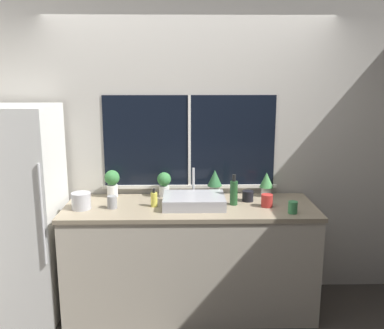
{
  "coord_description": "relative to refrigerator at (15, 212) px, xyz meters",
  "views": [
    {
      "loc": [
        -0.05,
        -3.07,
        2.03
      ],
      "look_at": [
        0.02,
        0.34,
        1.29
      ],
      "focal_mm": 40.0,
      "sensor_mm": 36.0,
      "label": 1
    }
  ],
  "objects": [
    {
      "name": "potted_plant_far_right",
      "position": [
        2.14,
        0.27,
        0.17
      ],
      "size": [
        0.12,
        0.12,
        0.22
      ],
      "color": "white",
      "rests_on": "counter"
    },
    {
      "name": "kettle",
      "position": [
        0.57,
        -0.07,
        0.12
      ],
      "size": [
        0.15,
        0.15,
        0.15
      ],
      "color": "#B2B2B7",
      "rests_on": "counter"
    },
    {
      "name": "potted_plant_center_right",
      "position": [
        1.68,
        0.27,
        0.19
      ],
      "size": [
        0.13,
        0.13,
        0.24
      ],
      "color": "white",
      "rests_on": "counter"
    },
    {
      "name": "counter",
      "position": [
        1.46,
        -0.0,
        -0.42
      ],
      "size": [
        2.09,
        0.7,
        0.94
      ],
      "color": "beige",
      "rests_on": "ground_plane"
    },
    {
      "name": "wall_back",
      "position": [
        1.46,
        0.41,
        0.47
      ],
      "size": [
        8.0,
        0.09,
        2.7
      ],
      "color": "#BCB7AD",
      "rests_on": "ground_plane"
    },
    {
      "name": "mug_green",
      "position": [
        2.26,
        -0.22,
        0.1
      ],
      "size": [
        0.07,
        0.07,
        0.1
      ],
      "color": "#38844C",
      "rests_on": "counter"
    },
    {
      "name": "sink",
      "position": [
        1.49,
        -0.01,
        0.1
      ],
      "size": [
        0.51,
        0.43,
        0.28
      ],
      "color": "#ADADB2",
      "rests_on": "counter"
    },
    {
      "name": "refrigerator",
      "position": [
        0.0,
        0.0,
        0.0
      ],
      "size": [
        0.73,
        0.65,
        1.77
      ],
      "color": "silver",
      "rests_on": "ground_plane"
    },
    {
      "name": "mug_black",
      "position": [
        1.96,
        0.11,
        0.1
      ],
      "size": [
        0.1,
        0.1,
        0.09
      ],
      "color": "black",
      "rests_on": "counter"
    },
    {
      "name": "bottle_tall",
      "position": [
        1.82,
        0.01,
        0.16
      ],
      "size": [
        0.06,
        0.06,
        0.26
      ],
      "color": "#235128",
      "rests_on": "counter"
    },
    {
      "name": "potted_plant_center_left",
      "position": [
        1.23,
        0.27,
        0.18
      ],
      "size": [
        0.12,
        0.12,
        0.22
      ],
      "color": "white",
      "rests_on": "counter"
    },
    {
      "name": "potted_plant_far_left",
      "position": [
        0.77,
        0.27,
        0.19
      ],
      "size": [
        0.13,
        0.13,
        0.24
      ],
      "color": "white",
      "rests_on": "counter"
    },
    {
      "name": "mug_red",
      "position": [
        2.09,
        -0.04,
        0.1
      ],
      "size": [
        0.1,
        0.1,
        0.1
      ],
      "color": "#B72D28",
      "rests_on": "counter"
    },
    {
      "name": "soap_bottle",
      "position": [
        1.16,
        -0.02,
        0.11
      ],
      "size": [
        0.06,
        0.06,
        0.15
      ],
      "color": "#DBD14C",
      "rests_on": "counter"
    },
    {
      "name": "wall_right",
      "position": [
        3.56,
        1.16,
        0.47
      ],
      "size": [
        0.06,
        7.0,
        2.7
      ],
      "color": "#BCB7AD",
      "rests_on": "ground_plane"
    },
    {
      "name": "mug_grey",
      "position": [
        0.82,
        -0.06,
        0.1
      ],
      "size": [
        0.08,
        0.08,
        0.1
      ],
      "color": "gray",
      "rests_on": "counter"
    }
  ]
}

